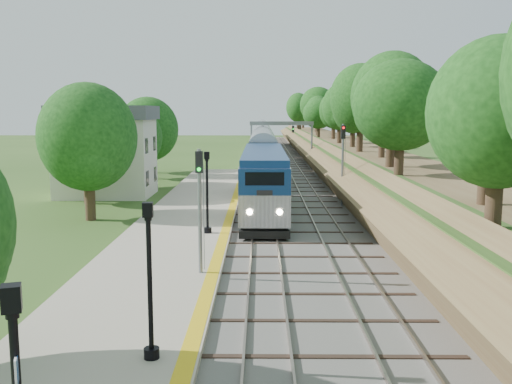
{
  "coord_description": "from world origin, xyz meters",
  "views": [
    {
      "loc": [
        -0.2,
        -20.44,
        7.52
      ],
      "look_at": [
        -0.5,
        12.84,
        2.8
      ],
      "focal_mm": 40.0,
      "sensor_mm": 36.0,
      "label": 1
    }
  ],
  "objects_px": {
    "train": "(263,148)",
    "station_building": "(106,150)",
    "lamppost_mid": "(150,290)",
    "signal_platform": "(200,197)",
    "signal_farside": "(343,156)",
    "lamppost_far": "(207,197)",
    "signal_gantry": "(281,132)"
  },
  "relations": [
    {
      "from": "station_building",
      "to": "train",
      "type": "distance_m",
      "value": 34.05
    },
    {
      "from": "lamppost_far",
      "to": "train",
      "type": "bearing_deg",
      "value": 86.02
    },
    {
      "from": "train",
      "to": "lamppost_mid",
      "type": "bearing_deg",
      "value": -92.95
    },
    {
      "from": "train",
      "to": "lamppost_far",
      "type": "relative_size",
      "value": 20.98
    },
    {
      "from": "station_building",
      "to": "signal_platform",
      "type": "bearing_deg",
      "value": -66.68
    },
    {
      "from": "train",
      "to": "signal_farside",
      "type": "distance_m",
      "value": 37.36
    },
    {
      "from": "train",
      "to": "signal_platform",
      "type": "xyz_separation_m",
      "value": [
        -2.9,
        -56.73,
        1.48
      ]
    },
    {
      "from": "station_building",
      "to": "signal_farside",
      "type": "relative_size",
      "value": 1.34
    },
    {
      "from": "station_building",
      "to": "signal_platform",
      "type": "distance_m",
      "value": 28.04
    },
    {
      "from": "lamppost_far",
      "to": "signal_platform",
      "type": "height_order",
      "value": "signal_platform"
    },
    {
      "from": "train",
      "to": "station_building",
      "type": "bearing_deg",
      "value": -114.31
    },
    {
      "from": "lamppost_far",
      "to": "signal_platform",
      "type": "xyz_separation_m",
      "value": [
        0.47,
        -8.36,
        1.24
      ]
    },
    {
      "from": "station_building",
      "to": "lamppost_mid",
      "type": "xyz_separation_m",
      "value": [
        10.61,
        -34.68,
        -1.65
      ]
    },
    {
      "from": "signal_gantry",
      "to": "train",
      "type": "bearing_deg",
      "value": 112.4
    },
    {
      "from": "signal_farside",
      "to": "train",
      "type": "bearing_deg",
      "value": 99.56
    },
    {
      "from": "station_building",
      "to": "train",
      "type": "relative_size",
      "value": 0.09
    },
    {
      "from": "signal_gantry",
      "to": "lamppost_far",
      "type": "xyz_separation_m",
      "value": [
        -5.84,
        -42.37,
        -2.29
      ]
    },
    {
      "from": "lamppost_far",
      "to": "signal_platform",
      "type": "bearing_deg",
      "value": -86.8
    },
    {
      "from": "station_building",
      "to": "signal_platform",
      "type": "height_order",
      "value": "station_building"
    },
    {
      "from": "signal_platform",
      "to": "signal_farside",
      "type": "xyz_separation_m",
      "value": [
        9.1,
        19.93,
        0.27
      ]
    },
    {
      "from": "train",
      "to": "lamppost_far",
      "type": "bearing_deg",
      "value": -93.98
    },
    {
      "from": "lamppost_mid",
      "to": "signal_farside",
      "type": "xyz_separation_m",
      "value": [
        9.59,
        28.87,
        1.6
      ]
    },
    {
      "from": "train",
      "to": "signal_farside",
      "type": "xyz_separation_m",
      "value": [
        6.2,
        -36.8,
        1.75
      ]
    },
    {
      "from": "lamppost_mid",
      "to": "lamppost_far",
      "type": "xyz_separation_m",
      "value": [
        0.02,
        17.3,
        0.09
      ]
    },
    {
      "from": "signal_gantry",
      "to": "lamppost_mid",
      "type": "xyz_separation_m",
      "value": [
        -5.86,
        -59.67,
        -2.38
      ]
    },
    {
      "from": "station_building",
      "to": "signal_gantry",
      "type": "distance_m",
      "value": 29.94
    },
    {
      "from": "lamppost_mid",
      "to": "lamppost_far",
      "type": "height_order",
      "value": "lamppost_far"
    },
    {
      "from": "signal_platform",
      "to": "signal_farside",
      "type": "distance_m",
      "value": 21.91
    },
    {
      "from": "station_building",
      "to": "lamppost_far",
      "type": "bearing_deg",
      "value": -58.56
    },
    {
      "from": "station_building",
      "to": "lamppost_far",
      "type": "xyz_separation_m",
      "value": [
        10.63,
        -17.38,
        -1.56
      ]
    },
    {
      "from": "train",
      "to": "signal_farside",
      "type": "relative_size",
      "value": 15.74
    },
    {
      "from": "signal_gantry",
      "to": "lamppost_mid",
      "type": "distance_m",
      "value": 60.01
    }
  ]
}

